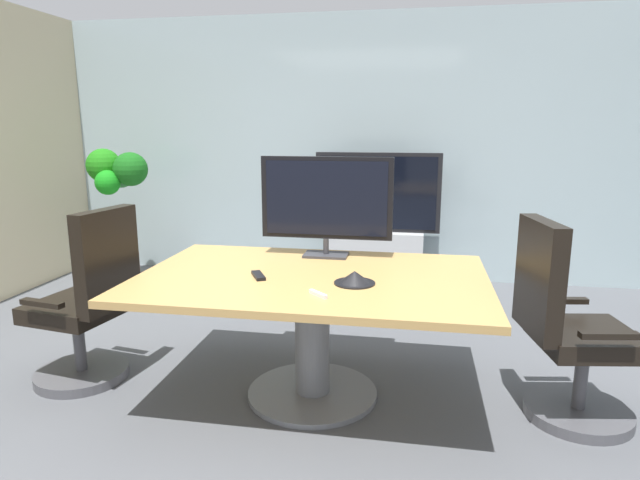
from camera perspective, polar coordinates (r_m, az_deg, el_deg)
ground_plane at (r=3.19m, az=-3.51°, el=-17.26°), size 7.09×7.09×0.00m
wall_back_glass_partition at (r=5.60m, az=3.32°, el=9.58°), size 6.09×0.10×2.65m
conference_table at (r=3.09m, az=-0.83°, el=-6.84°), size 1.95×1.28×0.74m
office_chair_left at (r=3.59m, az=-23.28°, el=-6.92°), size 0.63×0.61×1.09m
office_chair_right at (r=3.18m, az=24.65°, el=-9.44°), size 0.63×0.61×1.09m
tv_monitor at (r=3.42m, az=0.68°, el=4.18°), size 0.84×0.18×0.64m
wall_display_unit at (r=5.33m, az=6.01°, el=-0.17°), size 1.20×0.36×1.31m
potted_plant at (r=5.69m, az=-20.59°, el=4.30°), size 0.62×0.57×1.34m
conference_phone at (r=2.87m, az=3.68°, el=-4.05°), size 0.22×0.22×0.07m
remote_control at (r=3.02m, az=-6.54°, el=-3.75°), size 0.12×0.17×0.02m
whiteboard_marker at (r=2.67m, az=-0.20°, el=-5.74°), size 0.11×0.10×0.02m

